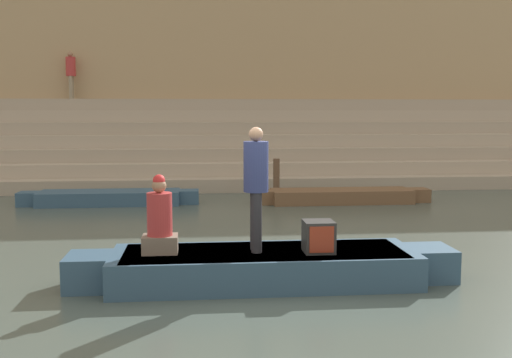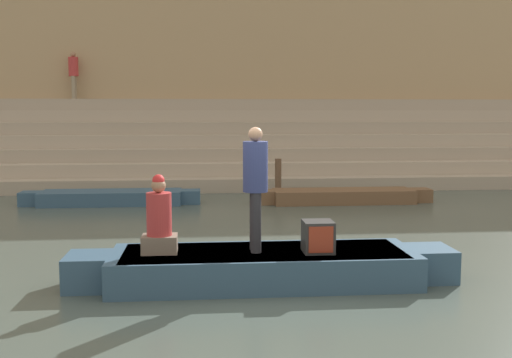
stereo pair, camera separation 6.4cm
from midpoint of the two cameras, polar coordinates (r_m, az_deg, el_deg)
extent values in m
plane|color=#47544C|center=(8.87, 1.35, -9.63)|extent=(120.00, 120.00, 0.00)
cube|color=tan|center=(20.47, -2.64, 0.14)|extent=(36.00, 4.83, 0.42)
cube|color=#B2A28D|center=(20.77, -2.70, 1.39)|extent=(36.00, 4.14, 0.42)
cube|color=tan|center=(21.08, -2.75, 2.59)|extent=(36.00, 3.45, 0.42)
cube|color=#B2A28D|center=(21.40, -2.80, 3.76)|extent=(36.00, 2.76, 0.42)
cube|color=tan|center=(21.73, -2.85, 4.90)|extent=(36.00, 2.07, 0.42)
cube|color=#B2A28D|center=(22.07, -2.90, 6.00)|extent=(36.00, 1.38, 0.42)
cube|color=tan|center=(22.41, -2.95, 7.07)|extent=(36.00, 0.69, 0.42)
cube|color=tan|center=(23.47, -3.09, 12.05)|extent=(34.20, 1.20, 9.50)
cube|color=brown|center=(22.84, -2.95, 1.03)|extent=(34.20, 0.12, 0.60)
cube|color=#33516B|center=(8.67, 0.56, -8.39)|extent=(4.33, 1.37, 0.47)
cube|color=#2D2D2D|center=(8.61, 0.56, -7.02)|extent=(3.98, 1.27, 0.05)
cube|color=#33516B|center=(9.25, 16.08, -7.68)|extent=(0.61, 0.75, 0.47)
cube|color=#33516B|center=(8.76, -15.88, -8.47)|extent=(0.61, 0.75, 0.47)
cylinder|color=olive|center=(9.35, -3.94, -6.43)|extent=(2.27, 0.04, 0.04)
cylinder|color=#28282D|center=(8.62, -0.28, -3.94)|extent=(0.15, 0.15, 0.85)
cylinder|color=#28282D|center=(8.43, -0.16, -4.18)|extent=(0.15, 0.15, 0.85)
cylinder|color=navy|center=(8.42, -0.22, 1.18)|extent=(0.35, 0.35, 0.71)
sphere|color=#9E7556|center=(8.39, -0.23, 4.29)|extent=(0.20, 0.20, 0.20)
cube|color=#756656|center=(8.59, -9.33, -6.13)|extent=(0.49, 0.39, 0.25)
cylinder|color=#B23333|center=(8.50, -9.39, -3.33)|extent=(0.35, 0.35, 0.60)
sphere|color=#9E7556|center=(8.44, -9.44, -0.63)|extent=(0.20, 0.20, 0.20)
sphere|color=red|center=(8.44, -9.44, -0.15)|extent=(0.17, 0.17, 0.17)
cube|color=#2D2D2D|center=(8.54, 5.76, -5.47)|extent=(0.42, 0.42, 0.45)
cube|color=#99331E|center=(8.34, 6.05, -5.77)|extent=(0.34, 0.02, 0.37)
cube|color=brown|center=(16.33, 8.02, -1.62)|extent=(3.76, 1.06, 0.36)
cube|color=tan|center=(16.31, 8.02, -1.08)|extent=(3.46, 0.96, 0.05)
cube|color=brown|center=(16.96, 15.07, -1.48)|extent=(0.53, 0.58, 0.36)
cube|color=brown|center=(15.97, 0.52, -1.74)|extent=(0.53, 0.58, 0.36)
cube|color=#33516B|center=(16.34, -13.87, -1.74)|extent=(3.67, 1.06, 0.36)
cube|color=tan|center=(16.32, -13.88, -1.20)|extent=(3.38, 0.96, 0.05)
cube|color=#33516B|center=(16.17, -6.51, -1.68)|extent=(0.51, 0.58, 0.36)
cube|color=#33516B|center=(16.77, -20.97, -1.77)|extent=(0.51, 0.58, 0.36)
cylinder|color=brown|center=(17.31, 1.85, 0.13)|extent=(0.19, 0.19, 1.10)
cylinder|color=gray|center=(22.96, -17.20, 8.32)|extent=(0.15, 0.15, 0.82)
cylinder|color=gray|center=(22.77, -17.30, 8.33)|extent=(0.15, 0.15, 0.82)
cylinder|color=#B23333|center=(22.90, -17.31, 10.19)|extent=(0.35, 0.35, 0.68)
sphere|color=#9E7556|center=(22.94, -17.35, 11.28)|extent=(0.19, 0.19, 0.19)
camera|label=1|loc=(0.03, -90.19, -0.02)|focal=42.00mm
camera|label=2|loc=(0.03, 89.81, 0.02)|focal=42.00mm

